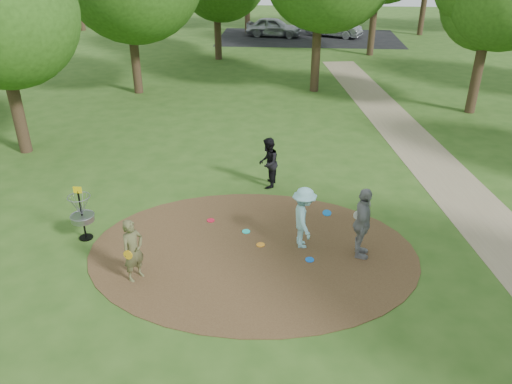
{
  "coord_description": "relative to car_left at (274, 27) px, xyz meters",
  "views": [
    {
      "loc": [
        0.88,
        -10.63,
        7.24
      ],
      "look_at": [
        0.0,
        1.2,
        1.1
      ],
      "focal_mm": 35.0,
      "sensor_mm": 36.0,
      "label": 1
    }
  ],
  "objects": [
    {
      "name": "disc_ground_orange",
      "position": [
        0.95,
        -30.01,
        -0.71
      ],
      "size": [
        0.22,
        0.22,
        0.02
      ],
      "primitive_type": "cylinder",
      "color": "orange",
      "rests_on": "dirt_clearing"
    },
    {
      "name": "disc_ground_red",
      "position": [
        -0.54,
        -28.87,
        -0.71
      ],
      "size": [
        0.22,
        0.22,
        0.02
      ],
      "primitive_type": "cylinder",
      "color": "red",
      "rests_on": "dirt_clearing"
    },
    {
      "name": "car_right",
      "position": [
        4.76,
        0.27,
        -0.03
      ],
      "size": [
        4.56,
        3.12,
        1.42
      ],
      "primitive_type": "imported",
      "rotation": [
        0.0,
        0.0,
        1.16
      ],
      "color": "#989A9F",
      "rests_on": "ground"
    },
    {
      "name": "footpath",
      "position": [
        7.26,
        -28.29,
        -0.73
      ],
      "size": [
        7.55,
        39.89,
        0.01
      ],
      "primitive_type": "cube",
      "rotation": [
        0.0,
        0.0,
        0.14
      ],
      "color": "#8C7A5B",
      "rests_on": "ground"
    },
    {
      "name": "ground",
      "position": [
        0.76,
        -30.29,
        -0.74
      ],
      "size": [
        100.0,
        100.0,
        0.0
      ],
      "primitive_type": "plane",
      "color": "#2D5119",
      "rests_on": "ground"
    },
    {
      "name": "parking_lot",
      "position": [
        2.76,
        -0.29,
        -0.73
      ],
      "size": [
        14.0,
        8.0,
        0.01
      ],
      "primitive_type": "cube",
      "color": "black",
      "rests_on": "ground"
    },
    {
      "name": "dirt_clearing",
      "position": [
        0.76,
        -30.29,
        -0.73
      ],
      "size": [
        8.4,
        8.4,
        0.02
      ],
      "primitive_type": "cylinder",
      "color": "#47301C",
      "rests_on": "ground"
    },
    {
      "name": "disc_ground_blue",
      "position": [
        2.22,
        -30.59,
        -0.71
      ],
      "size": [
        0.22,
        0.22,
        0.02
      ],
      "primitive_type": "cylinder",
      "color": "blue",
      "rests_on": "dirt_clearing"
    },
    {
      "name": "player_walking_with_disc",
      "position": [
        0.95,
        -26.53,
        0.08
      ],
      "size": [
        0.72,
        0.87,
        1.64
      ],
      "color": "black",
      "rests_on": "ground"
    },
    {
      "name": "player_waiting_with_disc",
      "position": [
        3.46,
        -30.28,
        0.21
      ],
      "size": [
        0.59,
        1.15,
        1.89
      ],
      "color": "gray",
      "rests_on": "ground"
    },
    {
      "name": "player_throwing_with_disc",
      "position": [
        2.04,
        -29.93,
        0.1
      ],
      "size": [
        1.1,
        1.17,
        1.67
      ],
      "color": "#94D7DD",
      "rests_on": "ground"
    },
    {
      "name": "player_observer_with_disc",
      "position": [
        -1.88,
        -31.61,
        0.05
      ],
      "size": [
        0.63,
        0.69,
        1.57
      ],
      "color": "brown",
      "rests_on": "ground"
    },
    {
      "name": "disc_golf_basket",
      "position": [
        -3.74,
        -29.99,
        0.14
      ],
      "size": [
        0.63,
        0.63,
        1.54
      ],
      "color": "black",
      "rests_on": "ground"
    },
    {
      "name": "disc_ground_cyan",
      "position": [
        0.51,
        -29.39,
        -0.71
      ],
      "size": [
        0.22,
        0.22,
        0.02
      ],
      "primitive_type": "cylinder",
      "color": "#1CE2CE",
      "rests_on": "dirt_clearing"
    },
    {
      "name": "car_left",
      "position": [
        0.0,
        0.0,
        0.0
      ],
      "size": [
        4.55,
        2.38,
        1.48
      ],
      "primitive_type": "imported",
      "rotation": [
        0.0,
        0.0,
        1.42
      ],
      "color": "#969B9D",
      "rests_on": "ground"
    }
  ]
}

